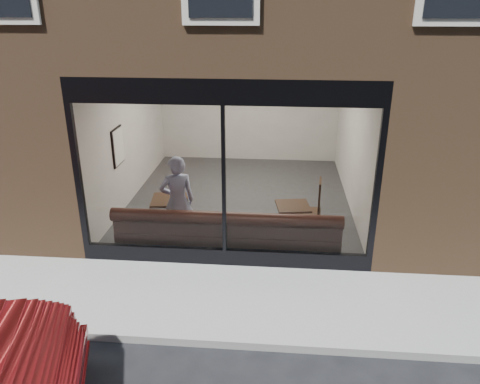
# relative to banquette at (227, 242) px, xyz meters

# --- Properties ---
(ground) EXTENTS (120.00, 120.00, 0.00)m
(ground) POSITION_rel_banquette_xyz_m (0.00, -2.45, -0.23)
(ground) COLOR black
(ground) RESTS_ON ground
(sidewalk_near) EXTENTS (40.00, 2.00, 0.01)m
(sidewalk_near) POSITION_rel_banquette_xyz_m (0.00, -1.45, -0.22)
(sidewalk_near) COLOR gray
(sidewalk_near) RESTS_ON ground
(kerb_near) EXTENTS (40.00, 0.10, 0.12)m
(kerb_near) POSITION_rel_banquette_xyz_m (0.00, -2.50, -0.17)
(kerb_near) COLOR gray
(kerb_near) RESTS_ON ground
(host_building_pier_left) EXTENTS (2.50, 12.00, 3.20)m
(host_building_pier_left) POSITION_rel_banquette_xyz_m (-3.75, 5.55, 1.38)
(host_building_pier_left) COLOR brown
(host_building_pier_left) RESTS_ON ground
(host_building_pier_right) EXTENTS (2.50, 12.00, 3.20)m
(host_building_pier_right) POSITION_rel_banquette_xyz_m (3.75, 5.55, 1.38)
(host_building_pier_right) COLOR brown
(host_building_pier_right) RESTS_ON ground
(host_building_backfill) EXTENTS (5.00, 6.00, 3.20)m
(host_building_backfill) POSITION_rel_banquette_xyz_m (0.00, 8.55, 1.38)
(host_building_backfill) COLOR brown
(host_building_backfill) RESTS_ON ground
(cafe_floor) EXTENTS (6.00, 6.00, 0.00)m
(cafe_floor) POSITION_rel_banquette_xyz_m (0.00, 2.55, -0.21)
(cafe_floor) COLOR #2D2D30
(cafe_floor) RESTS_ON ground
(cafe_ceiling) EXTENTS (6.00, 6.00, 0.00)m
(cafe_ceiling) POSITION_rel_banquette_xyz_m (0.00, 2.55, 2.97)
(cafe_ceiling) COLOR white
(cafe_ceiling) RESTS_ON host_building_upper
(cafe_wall_back) EXTENTS (5.00, 0.00, 5.00)m
(cafe_wall_back) POSITION_rel_banquette_xyz_m (0.00, 5.54, 1.37)
(cafe_wall_back) COLOR beige
(cafe_wall_back) RESTS_ON ground
(cafe_wall_left) EXTENTS (0.00, 6.00, 6.00)m
(cafe_wall_left) POSITION_rel_banquette_xyz_m (-2.49, 2.55, 1.37)
(cafe_wall_left) COLOR beige
(cafe_wall_left) RESTS_ON ground
(cafe_wall_right) EXTENTS (0.00, 6.00, 6.00)m
(cafe_wall_right) POSITION_rel_banquette_xyz_m (2.49, 2.55, 1.37)
(cafe_wall_right) COLOR beige
(cafe_wall_right) RESTS_ON ground
(storefront_kick) EXTENTS (5.00, 0.10, 0.30)m
(storefront_kick) POSITION_rel_banquette_xyz_m (0.00, -0.40, -0.08)
(storefront_kick) COLOR black
(storefront_kick) RESTS_ON ground
(storefront_header) EXTENTS (5.00, 0.10, 0.40)m
(storefront_header) POSITION_rel_banquette_xyz_m (0.00, -0.40, 2.77)
(storefront_header) COLOR black
(storefront_header) RESTS_ON host_building_upper
(storefront_mullion) EXTENTS (0.06, 0.10, 2.50)m
(storefront_mullion) POSITION_rel_banquette_xyz_m (0.00, -0.40, 1.32)
(storefront_mullion) COLOR black
(storefront_mullion) RESTS_ON storefront_kick
(storefront_glass) EXTENTS (4.80, 0.00, 4.80)m
(storefront_glass) POSITION_rel_banquette_xyz_m (0.00, -0.43, 1.33)
(storefront_glass) COLOR white
(storefront_glass) RESTS_ON storefront_kick
(banquette) EXTENTS (4.00, 0.55, 0.45)m
(banquette) POSITION_rel_banquette_xyz_m (0.00, 0.00, 0.00)
(banquette) COLOR #321712
(banquette) RESTS_ON cafe_floor
(person) EXTENTS (0.74, 0.61, 1.74)m
(person) POSITION_rel_banquette_xyz_m (-0.95, 0.29, 0.64)
(person) COLOR #A4AFDA
(person) RESTS_ON cafe_floor
(cafe_table_left) EXTENTS (0.76, 0.76, 0.04)m
(cafe_table_left) POSITION_rel_banquette_xyz_m (-1.18, 0.64, 0.52)
(cafe_table_left) COLOR black
(cafe_table_left) RESTS_ON cafe_floor
(cafe_table_right) EXTENTS (0.69, 0.69, 0.04)m
(cafe_table_right) POSITION_rel_banquette_xyz_m (1.17, 0.55, 0.52)
(cafe_table_right) COLOR black
(cafe_table_right) RESTS_ON cafe_floor
(cafe_chair_right) EXTENTS (0.51, 0.51, 0.04)m
(cafe_chair_right) POSITION_rel_banquette_xyz_m (1.54, 1.42, 0.01)
(cafe_chair_right) COLOR black
(cafe_chair_right) RESTS_ON cafe_floor
(wall_poster) EXTENTS (0.02, 0.55, 0.73)m
(wall_poster) POSITION_rel_banquette_xyz_m (-2.45, 1.64, 1.25)
(wall_poster) COLOR white
(wall_poster) RESTS_ON cafe_wall_left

